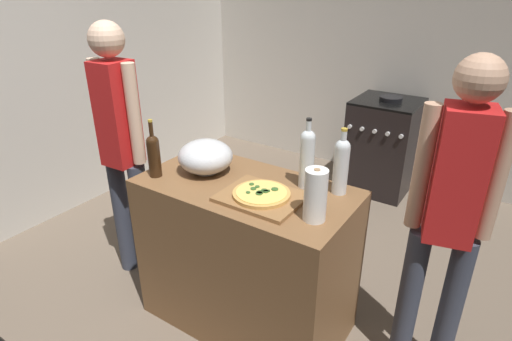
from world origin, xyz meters
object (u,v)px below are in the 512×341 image
(stove, at_px, (382,145))
(person_in_red, at_px, (450,212))
(wine_bottle_dark, at_px, (307,156))
(wine_bottle_clear, at_px, (341,164))
(paper_towel_roll, at_px, (315,195))
(wine_bottle_amber, at_px, (154,154))
(pizza, at_px, (261,194))
(person_in_stripes, at_px, (121,143))
(mixing_bowl, at_px, (205,157))

(stove, height_order, person_in_red, person_in_red)
(wine_bottle_dark, height_order, wine_bottle_clear, wine_bottle_dark)
(paper_towel_roll, relative_size, wine_bottle_amber, 0.77)
(paper_towel_roll, relative_size, wine_bottle_clear, 0.73)
(pizza, distance_m, paper_towel_roll, 0.32)
(wine_bottle_amber, distance_m, person_in_stripes, 0.44)
(pizza, relative_size, person_in_stripes, 0.17)
(pizza, xyz_separation_m, mixing_bowl, (-0.43, 0.10, 0.06))
(mixing_bowl, bearing_deg, wine_bottle_amber, -135.83)
(wine_bottle_clear, xyz_separation_m, stove, (-0.36, 1.96, -0.63))
(wine_bottle_clear, bearing_deg, wine_bottle_amber, -157.88)
(stove, bearing_deg, wine_bottle_clear, -79.61)
(wine_bottle_dark, distance_m, wine_bottle_clear, 0.18)
(stove, relative_size, person_in_red, 0.56)
(pizza, bearing_deg, wine_bottle_amber, -171.28)
(paper_towel_roll, relative_size, wine_bottle_dark, 0.67)
(wine_bottle_dark, bearing_deg, wine_bottle_amber, -155.51)
(paper_towel_roll, height_order, wine_bottle_amber, wine_bottle_amber)
(person_in_stripes, bearing_deg, mixing_bowl, 6.51)
(wine_bottle_clear, xyz_separation_m, wine_bottle_amber, (-0.92, -0.37, -0.03))
(wine_bottle_dark, bearing_deg, mixing_bowl, -164.94)
(mixing_bowl, xyz_separation_m, paper_towel_roll, (0.73, -0.12, 0.03))
(paper_towel_roll, xyz_separation_m, wine_bottle_dark, (-0.18, 0.27, 0.05))
(paper_towel_roll, bearing_deg, person_in_stripes, 177.77)
(wine_bottle_dark, height_order, person_in_stripes, person_in_stripes)
(paper_towel_roll, xyz_separation_m, person_in_stripes, (-1.35, 0.05, -0.06))
(wine_bottle_dark, bearing_deg, paper_towel_roll, -55.84)
(pizza, height_order, stove, pizza)
(mixing_bowl, relative_size, wine_bottle_dark, 0.82)
(pizza, xyz_separation_m, wine_bottle_amber, (-0.63, -0.10, 0.10))
(paper_towel_roll, distance_m, stove, 2.37)
(paper_towel_roll, xyz_separation_m, person_in_red, (0.51, 0.34, -0.09))
(stove, xyz_separation_m, person_in_red, (0.88, -1.92, 0.50))
(wine_bottle_dark, relative_size, stove, 0.40)
(mixing_bowl, relative_size, wine_bottle_clear, 0.88)
(pizza, distance_m, stove, 2.29)
(wine_bottle_clear, bearing_deg, person_in_red, 3.76)
(pizza, xyz_separation_m, paper_towel_roll, (0.30, -0.03, 0.09))
(wine_bottle_clear, bearing_deg, paper_towel_roll, -87.91)
(mixing_bowl, relative_size, wine_bottle_amber, 0.94)
(person_in_stripes, height_order, person_in_red, person_in_stripes)
(wine_bottle_dark, xyz_separation_m, person_in_stripes, (-1.17, -0.22, -0.11))
(person_in_red, bearing_deg, paper_towel_roll, -146.42)
(mixing_bowl, bearing_deg, person_in_red, 9.84)
(mixing_bowl, bearing_deg, wine_bottle_dark, 15.06)
(wine_bottle_dark, distance_m, wine_bottle_amber, 0.82)
(pizza, distance_m, person_in_stripes, 1.05)
(person_in_stripes, bearing_deg, pizza, -1.41)
(pizza, height_order, person_in_stripes, person_in_stripes)
(wine_bottle_amber, bearing_deg, wine_bottle_clear, 22.12)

